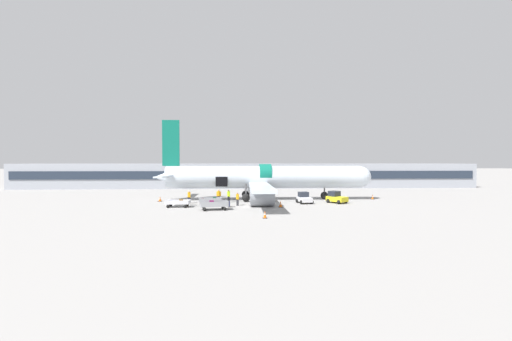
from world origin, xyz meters
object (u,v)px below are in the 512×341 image
(baggage_cart_queued, at_px, (178,204))
(ground_crew_loader_b, at_px, (189,197))
(airplane, at_px, (262,178))
(ground_crew_loader_a, at_px, (229,196))
(baggage_tug_mid, at_px, (336,198))
(ground_crew_driver, at_px, (238,199))
(baggage_tug_lead, at_px, (304,199))
(baggage_cart_loading, at_px, (211,201))
(baggage_cart_empty, at_px, (215,205))
(ground_crew_supervisor, at_px, (219,195))
(suitcase_on_tarmac_upright, at_px, (228,204))

(baggage_cart_queued, xyz_separation_m, ground_crew_loader_b, (0.76, 3.52, 0.47))
(airplane, height_order, ground_crew_loader_a, airplane)
(baggage_tug_mid, bearing_deg, ground_crew_driver, -171.59)
(ground_crew_driver, bearing_deg, ground_crew_loader_a, 110.66)
(airplane, bearing_deg, ground_crew_loader_b, -159.62)
(baggage_tug_lead, bearing_deg, baggage_cart_loading, -175.06)
(baggage_cart_loading, distance_m, baggage_cart_empty, 4.29)
(ground_crew_loader_b, bearing_deg, baggage_cart_loading, -29.39)
(baggage_cart_loading, height_order, ground_crew_loader_a, ground_crew_loader_a)
(ground_crew_supervisor, bearing_deg, ground_crew_loader_a, -6.44)
(airplane, distance_m, ground_crew_driver, 7.55)
(airplane, xyz_separation_m, baggage_tug_lead, (5.47, -4.39, -2.58))
(ground_crew_loader_b, bearing_deg, suitcase_on_tarmac_upright, -30.98)
(airplane, height_order, baggage_cart_loading, airplane)
(suitcase_on_tarmac_upright, bearing_deg, ground_crew_loader_a, 91.14)
(ground_crew_loader_a, bearing_deg, airplane, 30.97)
(baggage_cart_empty, relative_size, suitcase_on_tarmac_upright, 5.16)
(airplane, relative_size, ground_crew_loader_a, 18.28)
(baggage_tug_lead, xyz_separation_m, ground_crew_loader_a, (-10.28, 1.50, 0.28))
(baggage_cart_queued, bearing_deg, suitcase_on_tarmac_upright, 2.63)
(baggage_cart_queued, xyz_separation_m, ground_crew_driver, (7.33, 1.04, 0.44))
(ground_crew_driver, bearing_deg, baggage_tug_lead, 11.59)
(baggage_cart_empty, xyz_separation_m, ground_crew_supervisor, (-0.06, 6.93, 0.46))
(airplane, height_order, baggage_cart_queued, airplane)
(suitcase_on_tarmac_upright, bearing_deg, ground_crew_supervisor, 108.94)
(baggage_tug_mid, xyz_separation_m, ground_crew_supervisor, (-16.12, 1.52, 0.27))
(baggage_tug_mid, relative_size, ground_crew_driver, 1.82)
(baggage_cart_loading, xyz_separation_m, ground_crew_loader_b, (-3.05, 1.72, 0.45))
(ground_crew_supervisor, bearing_deg, baggage_cart_empty, -89.49)
(baggage_tug_lead, xyz_separation_m, baggage_cart_queued, (-16.35, -2.89, -0.20))
(airplane, bearing_deg, baggage_cart_empty, -122.41)
(baggage_cart_loading, xyz_separation_m, suitcase_on_tarmac_upright, (2.34, -1.52, -0.11))
(baggage_cart_loading, xyz_separation_m, ground_crew_supervisor, (0.88, 2.74, 0.50))
(baggage_cart_empty, height_order, ground_crew_loader_b, ground_crew_loader_b)
(baggage_tug_lead, distance_m, suitcase_on_tarmac_upright, 10.53)
(baggage_cart_queued, xyz_separation_m, ground_crew_loader_a, (6.06, 4.39, 0.49))
(airplane, relative_size, baggage_cart_empty, 7.64)
(airplane, height_order, ground_crew_loader_b, airplane)
(baggage_cart_loading, bearing_deg, baggage_cart_empty, -77.34)
(baggage_tug_lead, height_order, baggage_cart_loading, baggage_tug_lead)
(ground_crew_driver, height_order, suitcase_on_tarmac_upright, ground_crew_driver)
(baggage_cart_loading, xyz_separation_m, baggage_cart_queued, (-3.80, -1.80, -0.03))
(airplane, bearing_deg, ground_crew_driver, -119.64)
(baggage_tug_mid, height_order, ground_crew_supervisor, ground_crew_supervisor)
(airplane, relative_size, baggage_cart_queued, 8.28)
(ground_crew_driver, distance_m, ground_crew_supervisor, 4.40)
(baggage_cart_loading, xyz_separation_m, ground_crew_loader_a, (2.26, 2.59, 0.46))
(baggage_tug_mid, relative_size, baggage_cart_loading, 0.79)
(baggage_cart_empty, distance_m, ground_crew_supervisor, 6.95)
(airplane, relative_size, baggage_tug_mid, 10.49)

